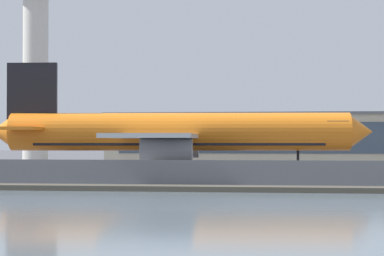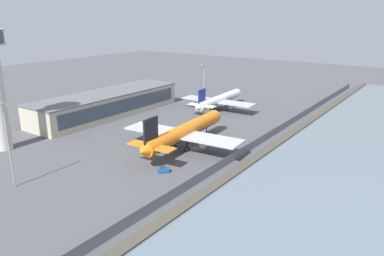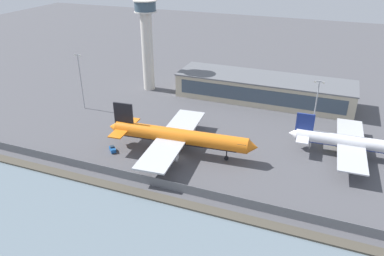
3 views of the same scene
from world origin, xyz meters
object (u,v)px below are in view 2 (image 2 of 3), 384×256
Objects in this scene: baggage_tug at (163,170)px; apron_light_mast_apron_west at (8,142)px; apron_light_mast_apron_east at (204,87)px; cargo_jet_orange at (184,132)px; ops_van at (203,107)px; passenger_jet_white at (219,100)px.

apron_light_mast_apron_west reaches higher than baggage_tug.
apron_light_mast_apron_east is at bearing 22.92° from baggage_tug.
baggage_tug is at bearing -157.08° from apron_light_mast_apron_east.
cargo_jet_orange reaches higher than baggage_tug.
cargo_jet_orange reaches higher than ops_van.
apron_light_mast_apron_east is at bearing 24.53° from cargo_jet_orange.
cargo_jet_orange is 42.42m from apron_light_mast_apron_east.
baggage_tug is (-19.49, -6.96, -4.78)m from cargo_jet_orange.
apron_light_mast_apron_east is (38.04, 17.36, 7.19)m from cargo_jet_orange.
cargo_jet_orange is 54.04m from passenger_jet_white.
passenger_jet_white is 99.84m from apron_light_mast_apron_west.
passenger_jet_white is 7.64× the size of ops_van.
cargo_jet_orange is 1.17× the size of passenger_jet_white.
apron_light_mast_apron_east is at bearing -179.52° from passenger_jet_white.
passenger_jet_white is 74.82m from baggage_tug.
baggage_tug is 40.14m from apron_light_mast_apron_west.
passenger_jet_white is 1.88× the size of apron_light_mast_apron_west.
apron_light_mast_apron_east reaches higher than cargo_jet_orange.
passenger_jet_white is 8.02m from ops_van.
cargo_jet_orange is 2.20× the size of apron_light_mast_apron_west.
baggage_tug is 63.59m from apron_light_mast_apron_east.
apron_light_mast_apron_west is (-94.78, -4.55, 10.97)m from ops_van.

